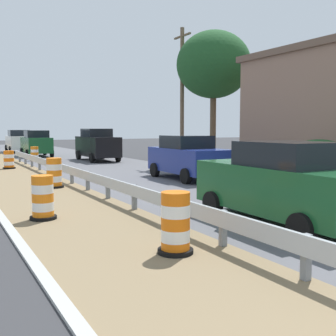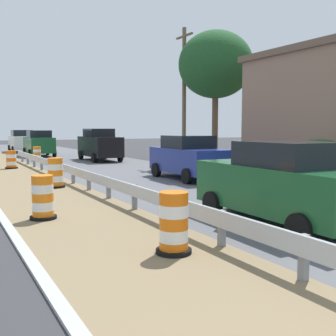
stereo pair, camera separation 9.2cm
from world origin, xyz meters
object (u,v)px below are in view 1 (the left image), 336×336
car_mid_far_lane (97,145)px  traffic_barrel_nearest (175,226)px  car_trailing_far_lane (283,183)px  traffic_barrel_farthest (35,154)px  car_distant_a (27,138)px  car_lead_near_lane (19,141)px  traffic_barrel_farther (9,161)px  car_trailing_near_lane (188,157)px  car_lead_far_lane (36,143)px  traffic_barrel_mid (54,174)px  traffic_barrel_close (43,199)px  utility_pole_mid (182,95)px

car_mid_far_lane → traffic_barrel_nearest: bearing=-14.7°
traffic_barrel_nearest → car_trailing_far_lane: 3.42m
traffic_barrel_farthest → car_distant_a: car_distant_a is taller
traffic_barrel_farthest → car_lead_near_lane: car_lead_near_lane is taller
traffic_barrel_farther → car_trailing_near_lane: (6.32, -8.73, 0.52)m
car_trailing_near_lane → car_lead_far_lane: (-2.88, 18.34, 0.07)m
traffic_barrel_mid → car_mid_far_lane: size_ratio=0.24×
traffic_barrel_farther → car_trailing_far_lane: (3.60, -17.31, 0.53)m
traffic_barrel_close → car_mid_far_lane: size_ratio=0.23×
traffic_barrel_nearest → traffic_barrel_mid: traffic_barrel_mid is taller
traffic_barrel_close → car_lead_far_lane: car_lead_far_lane is taller
traffic_barrel_farther → car_distant_a: 29.85m
traffic_barrel_nearest → car_trailing_near_lane: car_trailing_near_lane is taller
traffic_barrel_farthest → car_trailing_far_lane: size_ratio=0.21×
utility_pole_mid → car_distant_a: bearing=96.2°
traffic_barrel_close → traffic_barrel_mid: size_ratio=0.97×
car_mid_far_lane → car_distant_a: size_ratio=1.15×
traffic_barrel_mid → traffic_barrel_nearest: bearing=-90.7°
traffic_barrel_farther → car_distant_a: size_ratio=0.24×
traffic_barrel_nearest → traffic_barrel_mid: 9.41m
traffic_barrel_farthest → utility_pole_mid: (7.32, -7.67, 3.85)m
traffic_barrel_mid → car_lead_far_lane: size_ratio=0.26×
car_trailing_far_lane → car_distant_a: car_distant_a is taller
car_trailing_far_lane → car_trailing_near_lane: bearing=-16.5°
traffic_barrel_farther → car_lead_near_lane: (3.17, 16.24, 0.59)m
traffic_barrel_nearest → traffic_barrel_farthest: traffic_barrel_nearest is taller
traffic_barrel_mid → traffic_barrel_farther: (-0.40, 8.63, -0.06)m
traffic_barrel_close → traffic_barrel_farthest: traffic_barrel_close is taller
traffic_barrel_mid → car_trailing_near_lane: car_trailing_near_lane is taller
traffic_barrel_nearest → utility_pole_mid: bearing=58.7°
car_trailing_near_lane → utility_pole_mid: utility_pole_mid is taller
car_trailing_far_lane → traffic_barrel_nearest: bearing=103.6°
car_mid_far_lane → car_trailing_far_lane: 20.64m
car_trailing_near_lane → car_lead_far_lane: size_ratio=1.02×
traffic_barrel_farthest → traffic_barrel_mid: bearing=-98.3°
car_mid_far_lane → utility_pole_mid: utility_pole_mid is taller
traffic_barrel_mid → traffic_barrel_farthest: 13.96m
car_mid_far_lane → utility_pole_mid: 7.35m
traffic_barrel_farther → car_lead_near_lane: size_ratio=0.21×
car_lead_far_lane → car_lead_near_lane: bearing=3.9°
car_trailing_near_lane → car_distant_a: (-0.05, 37.91, 0.01)m
traffic_barrel_nearest → car_trailing_far_lane: (3.31, 0.73, 0.47)m
traffic_barrel_nearest → traffic_barrel_mid: size_ratio=0.99×
car_trailing_far_lane → traffic_barrel_farthest: bearing=4.1°
traffic_barrel_nearest → car_trailing_near_lane: bearing=57.1°
car_lead_far_lane → utility_pole_mid: utility_pole_mid is taller
car_mid_far_lane → car_lead_near_lane: bearing=-165.7°
traffic_barrel_farthest → traffic_barrel_close: bearing=-100.6°
traffic_barrel_close → utility_pole_mid: size_ratio=0.13×
traffic_barrel_close → traffic_barrel_mid: 5.60m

